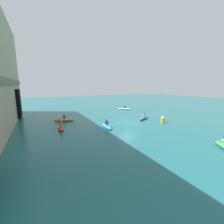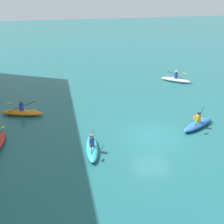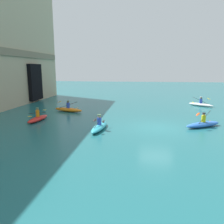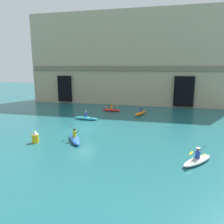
{
  "view_description": "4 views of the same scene",
  "coord_description": "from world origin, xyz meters",
  "px_view_note": "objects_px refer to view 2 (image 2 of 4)",
  "views": [
    {
      "loc": [
        -19.25,
        12.57,
        5.76
      ],
      "look_at": [
        1.1,
        2.29,
        1.64
      ],
      "focal_mm": 24.0,
      "sensor_mm": 36.0,
      "label": 1
    },
    {
      "loc": [
        -17.68,
        6.26,
        10.02
      ],
      "look_at": [
        0.73,
        2.64,
        1.68
      ],
      "focal_mm": 50.0,
      "sensor_mm": 36.0,
      "label": 2
    },
    {
      "loc": [
        -16.54,
        1.22,
        4.45
      ],
      "look_at": [
        0.04,
        3.48,
        1.12
      ],
      "focal_mm": 35.0,
      "sensor_mm": 36.0,
      "label": 3
    },
    {
      "loc": [
        8.21,
        -20.86,
        6.53
      ],
      "look_at": [
        1.93,
        5.46,
        0.88
      ],
      "focal_mm": 35.0,
      "sensor_mm": 36.0,
      "label": 4
    }
  ],
  "objects_px": {
    "kayak_blue": "(198,124)",
    "kayak_orange": "(22,112)",
    "kayak_white": "(176,79)",
    "kayak_cyan": "(92,148)"
  },
  "relations": [
    {
      "from": "kayak_orange",
      "to": "kayak_cyan",
      "type": "bearing_deg",
      "value": 142.39
    },
    {
      "from": "kayak_orange",
      "to": "kayak_white",
      "type": "relative_size",
      "value": 1.21
    },
    {
      "from": "kayak_orange",
      "to": "kayak_cyan",
      "type": "distance_m",
      "value": 7.81
    },
    {
      "from": "kayak_blue",
      "to": "kayak_orange",
      "type": "height_order",
      "value": "kayak_blue"
    },
    {
      "from": "kayak_blue",
      "to": "kayak_white",
      "type": "height_order",
      "value": "kayak_blue"
    },
    {
      "from": "kayak_blue",
      "to": "kayak_cyan",
      "type": "height_order",
      "value": "kayak_blue"
    },
    {
      "from": "kayak_orange",
      "to": "kayak_white",
      "type": "xyz_separation_m",
      "value": [
        5.47,
        -14.72,
        -0.02
      ]
    },
    {
      "from": "kayak_white",
      "to": "kayak_orange",
      "type": "bearing_deg",
      "value": 59.88
    },
    {
      "from": "kayak_cyan",
      "to": "kayak_white",
      "type": "xyz_separation_m",
      "value": [
        11.81,
        -10.15,
        -0.01
      ]
    },
    {
      "from": "kayak_blue",
      "to": "kayak_orange",
      "type": "distance_m",
      "value": 13.2
    }
  ]
}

